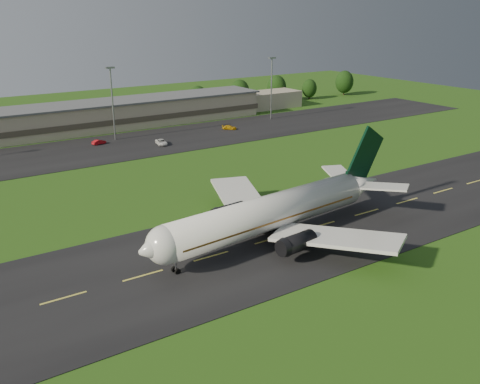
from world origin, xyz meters
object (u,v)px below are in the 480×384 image
terminal (99,116)px  light_mast_east (272,81)px  service_vehicle_c (161,142)px  airliner (273,212)px  service_vehicle_b (99,142)px  light_mast_centre (112,95)px  service_vehicle_d (229,127)px

terminal → light_mast_east: (53.60, -16.18, 8.75)m
light_mast_east → service_vehicle_c: 49.88m
service_vehicle_c → airliner: bearing=-89.3°
airliner → light_mast_east: (59.52, 79.92, 8.08)m
light_mast_east → service_vehicle_b: size_ratio=5.22×
light_mast_east → service_vehicle_b: light_mast_east is taller
terminal → light_mast_centre: bearing=-95.0°
service_vehicle_b → service_vehicle_c: (14.05, -9.84, 0.08)m
terminal → service_vehicle_b: (-7.19, -19.06, -3.25)m
light_mast_centre → service_vehicle_c: bearing=-57.0°
light_mast_centre → service_vehicle_c: 19.29m
light_mast_centre → terminal: bearing=85.0°
service_vehicle_c → service_vehicle_d: size_ratio=1.17×
service_vehicle_b → service_vehicle_d: size_ratio=0.88×
terminal → light_mast_centre: 18.45m
terminal → service_vehicle_c: terminal is taller
terminal → light_mast_east: bearing=-16.8°
terminal → service_vehicle_c: 29.87m
service_vehicle_d → service_vehicle_b: bearing=123.8°
service_vehicle_b → service_vehicle_c: bearing=-140.4°
airliner → service_vehicle_c: size_ratio=9.88×
terminal → light_mast_east: light_mast_east is taller
light_mast_centre → light_mast_east: same height
light_mast_east → service_vehicle_b: 62.02m
airliner → service_vehicle_b: bearing=85.2°
light_mast_centre → service_vehicle_b: 13.62m
light_mast_east → airliner: bearing=-126.7°
terminal → light_mast_centre: size_ratio=7.13×
light_mast_centre → light_mast_east: 55.00m
light_mast_east → service_vehicle_d: size_ratio=4.61×
service_vehicle_b → service_vehicle_c: service_vehicle_c is taller
airliner → light_mast_centre: (4.52, 79.92, 8.08)m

